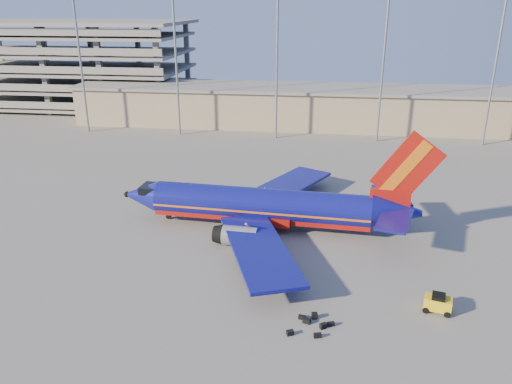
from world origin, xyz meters
The scene contains 7 objects.
ground centered at (0.00, 0.00, 0.00)m, with size 220.00×220.00×0.00m, color slate.
terminal_building centered at (10.00, 58.00, 4.32)m, with size 122.00×16.00×8.50m.
parking_garage centered at (-62.00, 74.05, 11.73)m, with size 62.00×32.00×21.40m.
light_mast_row centered at (5.00, 46.00, 17.55)m, with size 101.60×1.60×28.65m.
aircraft_main centered at (-1.73, 2.94, 2.74)m, with size 37.96×36.45×12.85m.
baggage_tug centered at (15.08, -12.72, 0.89)m, with size 2.64×1.96×1.70m.
luggage_pile centered at (4.15, -16.38, 0.22)m, with size 4.02×3.13×0.54m.
Camera 1 is at (4.24, -52.11, 25.63)m, focal length 35.00 mm.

